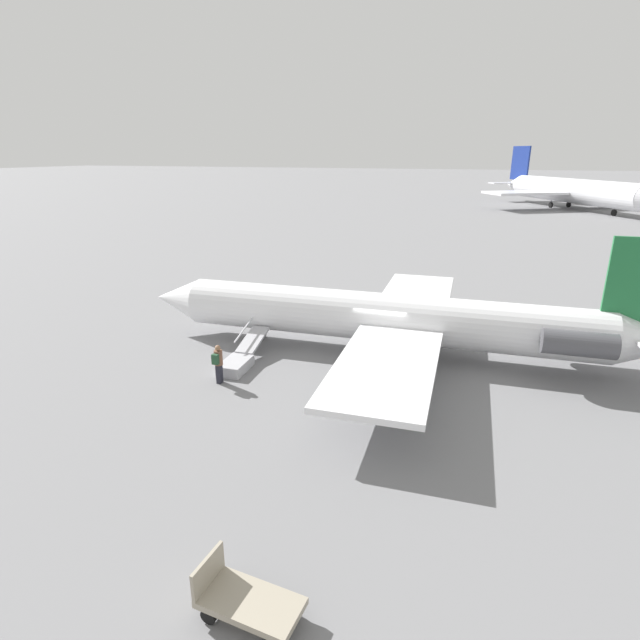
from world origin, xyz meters
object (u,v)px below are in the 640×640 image
at_px(airplane_far_center, 570,190).
at_px(airplane_main, 401,318).
at_px(passenger, 218,362).
at_px(boarding_stairs, 239,360).
at_px(luggage_cart, 245,600).

bearing_deg(airplane_far_center, airplane_main, -42.78).
xyz_separation_m(airplane_far_center, passenger, (22.31, 82.54, -2.21)).
bearing_deg(passenger, boarding_stairs, -3.30).
xyz_separation_m(airplane_far_center, luggage_cart, (15.91, 92.45, -2.75)).
bearing_deg(boarding_stairs, luggage_cart, -154.02).
xyz_separation_m(airplane_main, boarding_stairs, (6.71, 4.04, -1.51)).
xyz_separation_m(boarding_stairs, passenger, (0.02, 1.77, 0.64)).
height_order(airplane_far_center, luggage_cart, airplane_far_center).
bearing_deg(luggage_cart, airplane_main, -86.67).
bearing_deg(passenger, luggage_cart, -149.80).
relative_size(airplane_far_center, passenger, 21.23).
bearing_deg(airplane_main, boarding_stairs, 28.45).
distance_m(boarding_stairs, passenger, 1.89).
distance_m(airplane_main, luggage_cart, 15.80).
height_order(airplane_far_center, boarding_stairs, airplane_far_center).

